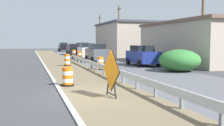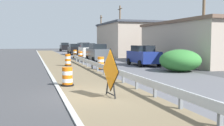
{
  "view_description": "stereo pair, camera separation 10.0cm",
  "coord_description": "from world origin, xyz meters",
  "px_view_note": "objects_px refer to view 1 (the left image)",
  "views": [
    {
      "loc": [
        -2.63,
        -11.06,
        2.34
      ],
      "look_at": [
        2.06,
        4.11,
        1.06
      ],
      "focal_mm": 42.85,
      "sensor_mm": 36.0,
      "label": 1
    },
    {
      "loc": [
        -2.53,
        -11.09,
        2.34
      ],
      "look_at": [
        2.06,
        4.11,
        1.06
      ],
      "focal_mm": 42.85,
      "sensor_mm": 36.0,
      "label": 2
    }
  ],
  "objects_px": {
    "warning_sign_diamond": "(111,72)",
    "utility_pole_far": "(100,34)",
    "car_lead_near_lane": "(63,47)",
    "car_distant_a": "(143,56)",
    "utility_pole_near": "(203,21)",
    "traffic_barrel_close": "(100,64)",
    "car_mid_far_lane": "(81,47)",
    "car_distant_b": "(73,49)",
    "traffic_barrel_mid": "(67,60)",
    "utility_pole_mid": "(119,30)",
    "traffic_barrel_farther": "(74,54)",
    "car_lead_far_lane": "(97,53)",
    "traffic_barrel_nearest": "(67,78)",
    "car_trailing_far_lane": "(87,51)",
    "traffic_barrel_far": "(79,56)",
    "car_trailing_near_lane": "(84,48)"
  },
  "relations": [
    {
      "from": "warning_sign_diamond",
      "to": "utility_pole_far",
      "type": "relative_size",
      "value": 0.28
    },
    {
      "from": "car_lead_near_lane",
      "to": "car_distant_a",
      "type": "height_order",
      "value": "car_lead_near_lane"
    },
    {
      "from": "warning_sign_diamond",
      "to": "utility_pole_near",
      "type": "height_order",
      "value": "utility_pole_near"
    },
    {
      "from": "traffic_barrel_close",
      "to": "car_mid_far_lane",
      "type": "bearing_deg",
      "value": 81.97
    },
    {
      "from": "traffic_barrel_close",
      "to": "car_distant_b",
      "type": "xyz_separation_m",
      "value": [
        1.77,
        25.93,
        0.49
      ]
    },
    {
      "from": "traffic_barrel_close",
      "to": "car_distant_b",
      "type": "bearing_deg",
      "value": 86.09
    },
    {
      "from": "traffic_barrel_mid",
      "to": "utility_pole_mid",
      "type": "relative_size",
      "value": 0.15
    },
    {
      "from": "traffic_barrel_farther",
      "to": "car_lead_far_lane",
      "type": "xyz_separation_m",
      "value": [
        1.28,
        -8.6,
        0.52
      ]
    },
    {
      "from": "warning_sign_diamond",
      "to": "utility_pole_far",
      "type": "bearing_deg",
      "value": -108.6
    },
    {
      "from": "warning_sign_diamond",
      "to": "utility_pole_mid",
      "type": "xyz_separation_m",
      "value": [
        9.84,
        28.16,
        2.96
      ]
    },
    {
      "from": "traffic_barrel_nearest",
      "to": "utility_pole_near",
      "type": "height_order",
      "value": "utility_pole_near"
    },
    {
      "from": "car_trailing_far_lane",
      "to": "utility_pole_mid",
      "type": "height_order",
      "value": "utility_pole_mid"
    },
    {
      "from": "traffic_barrel_nearest",
      "to": "traffic_barrel_mid",
      "type": "bearing_deg",
      "value": 82.46
    },
    {
      "from": "traffic_barrel_close",
      "to": "traffic_barrel_far",
      "type": "distance_m",
      "value": 12.0
    },
    {
      "from": "traffic_barrel_nearest",
      "to": "traffic_barrel_close",
      "type": "distance_m",
      "value": 8.33
    },
    {
      "from": "traffic_barrel_farther",
      "to": "car_lead_far_lane",
      "type": "height_order",
      "value": "car_lead_far_lane"
    },
    {
      "from": "car_trailing_near_lane",
      "to": "car_lead_far_lane",
      "type": "xyz_separation_m",
      "value": [
        -3.18,
        -23.99,
        -0.02
      ]
    },
    {
      "from": "car_distant_a",
      "to": "utility_pole_near",
      "type": "height_order",
      "value": "utility_pole_near"
    },
    {
      "from": "traffic_barrel_farther",
      "to": "car_lead_far_lane",
      "type": "bearing_deg",
      "value": -81.52
    },
    {
      "from": "traffic_barrel_farther",
      "to": "car_distant_b",
      "type": "distance_m",
      "value": 8.82
    },
    {
      "from": "car_distant_b",
      "to": "car_trailing_far_lane",
      "type": "bearing_deg",
      "value": -179.42
    },
    {
      "from": "car_lead_near_lane",
      "to": "car_trailing_near_lane",
      "type": "bearing_deg",
      "value": -164.41
    },
    {
      "from": "car_distant_b",
      "to": "car_distant_a",
      "type": "bearing_deg",
      "value": -171.97
    },
    {
      "from": "traffic_barrel_far",
      "to": "traffic_barrel_mid",
      "type": "bearing_deg",
      "value": -108.37
    },
    {
      "from": "traffic_barrel_close",
      "to": "car_mid_far_lane",
      "type": "height_order",
      "value": "car_mid_far_lane"
    },
    {
      "from": "traffic_barrel_close",
      "to": "utility_pole_mid",
      "type": "bearing_deg",
      "value": 66.67
    },
    {
      "from": "car_distant_a",
      "to": "utility_pole_mid",
      "type": "xyz_separation_m",
      "value": [
        2.64,
        15.06,
        3.05
      ]
    },
    {
      "from": "car_lead_far_lane",
      "to": "utility_pole_mid",
      "type": "distance_m",
      "value": 10.9
    },
    {
      "from": "car_mid_far_lane",
      "to": "car_distant_a",
      "type": "bearing_deg",
      "value": -1.41
    },
    {
      "from": "warning_sign_diamond",
      "to": "car_lead_far_lane",
      "type": "height_order",
      "value": "car_lead_far_lane"
    },
    {
      "from": "car_distant_a",
      "to": "traffic_barrel_nearest",
      "type": "bearing_deg",
      "value": -41.96
    },
    {
      "from": "traffic_barrel_nearest",
      "to": "traffic_barrel_close",
      "type": "relative_size",
      "value": 0.92
    },
    {
      "from": "traffic_barrel_close",
      "to": "car_trailing_near_lane",
      "type": "distance_m",
      "value": 32.98
    },
    {
      "from": "traffic_barrel_nearest",
      "to": "utility_pole_near",
      "type": "bearing_deg",
      "value": 22.73
    },
    {
      "from": "traffic_barrel_far",
      "to": "utility_pole_near",
      "type": "xyz_separation_m",
      "value": [
        7.7,
        -14.48,
        3.51
      ]
    },
    {
      "from": "car_lead_near_lane",
      "to": "car_mid_far_lane",
      "type": "xyz_separation_m",
      "value": [
        3.27,
        -5.11,
        -0.0
      ]
    },
    {
      "from": "utility_pole_far",
      "to": "warning_sign_diamond",
      "type": "bearing_deg",
      "value": -103.93
    },
    {
      "from": "traffic_barrel_close",
      "to": "warning_sign_diamond",
      "type": "bearing_deg",
      "value": -102.25
    },
    {
      "from": "traffic_barrel_close",
      "to": "car_trailing_near_lane",
      "type": "relative_size",
      "value": 0.26
    },
    {
      "from": "car_mid_far_lane",
      "to": "utility_pole_mid",
      "type": "distance_m",
      "value": 21.01
    },
    {
      "from": "traffic_barrel_mid",
      "to": "car_distant_b",
      "type": "relative_size",
      "value": 0.25
    },
    {
      "from": "utility_pole_near",
      "to": "utility_pole_mid",
      "type": "height_order",
      "value": "utility_pole_mid"
    },
    {
      "from": "utility_pole_far",
      "to": "car_lead_far_lane",
      "type": "bearing_deg",
      "value": -105.6
    },
    {
      "from": "warning_sign_diamond",
      "to": "utility_pole_far",
      "type": "xyz_separation_m",
      "value": [
        9.97,
        40.2,
        2.81
      ]
    },
    {
      "from": "traffic_barrel_close",
      "to": "car_lead_far_lane",
      "type": "height_order",
      "value": "car_lead_far_lane"
    },
    {
      "from": "traffic_barrel_mid",
      "to": "car_mid_far_lane",
      "type": "height_order",
      "value": "car_mid_far_lane"
    },
    {
      "from": "warning_sign_diamond",
      "to": "traffic_barrel_farther",
      "type": "distance_m",
      "value": 28.12
    },
    {
      "from": "traffic_barrel_close",
      "to": "car_mid_far_lane",
      "type": "xyz_separation_m",
      "value": [
        5.37,
        38.08,
        0.55
      ]
    },
    {
      "from": "traffic_barrel_mid",
      "to": "car_trailing_near_lane",
      "type": "xyz_separation_m",
      "value": [
        7.18,
        28.39,
        0.54
      ]
    },
    {
      "from": "utility_pole_mid",
      "to": "utility_pole_far",
      "type": "xyz_separation_m",
      "value": [
        0.13,
        12.04,
        -0.16
      ]
    }
  ]
}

